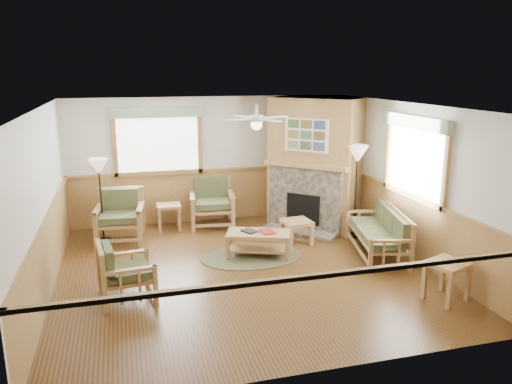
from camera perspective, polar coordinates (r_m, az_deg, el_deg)
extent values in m
cube|color=#523417|center=(8.41, -1.39, -8.95)|extent=(6.00, 6.00, 0.01)
cube|color=white|center=(7.77, -1.51, 9.76)|extent=(6.00, 6.00, 0.01)
cube|color=silver|center=(10.86, -5.25, 3.70)|extent=(6.00, 0.02, 2.70)
cube|color=silver|center=(5.25, 6.51, -7.51)|extent=(6.00, 0.02, 2.70)
cube|color=silver|center=(7.85, -23.22, -1.33)|extent=(0.02, 6.00, 2.70)
cube|color=silver|center=(9.16, 17.10, 1.23)|extent=(0.02, 6.00, 2.70)
cylinder|color=#49472E|center=(8.96, -0.50, -7.39)|extent=(2.38, 2.38, 0.01)
cube|color=maroon|center=(8.85, 1.30, -4.45)|extent=(0.24, 0.32, 0.03)
cube|color=black|center=(8.89, -0.78, -4.41)|extent=(0.30, 0.33, 0.03)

